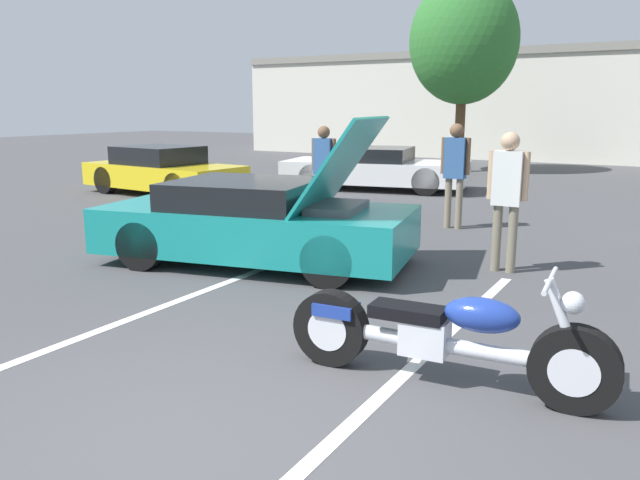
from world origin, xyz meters
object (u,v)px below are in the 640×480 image
(motorcycle, at_px, (443,337))
(parked_car_mid_row, at_px, (374,168))
(parked_car_left_row, at_px, (163,171))
(spectator_by_show_car, at_px, (507,189))
(show_car_hood_open, at_px, (258,222))
(tree_background, at_px, (464,41))
(spectator_midground, at_px, (455,166))
(spectator_near_motorcycle, at_px, (324,164))

(motorcycle, relative_size, parked_car_mid_row, 0.50)
(parked_car_left_row, distance_m, spectator_by_show_car, 9.73)
(parked_car_mid_row, bearing_deg, show_car_hood_open, -87.33)
(parked_car_mid_row, bearing_deg, tree_background, 72.96)
(parked_car_mid_row, relative_size, spectator_midground, 2.73)
(show_car_hood_open, bearing_deg, tree_background, 85.16)
(tree_background, height_order, parked_car_left_row, tree_background)
(motorcycle, height_order, spectator_by_show_car, spectator_by_show_car)
(show_car_hood_open, relative_size, parked_car_left_row, 1.04)
(parked_car_mid_row, bearing_deg, motorcycle, -73.83)
(parked_car_mid_row, height_order, spectator_midground, spectator_midground)
(parked_car_left_row, bearing_deg, motorcycle, -31.12)
(spectator_by_show_car, bearing_deg, parked_car_left_row, 160.27)
(motorcycle, distance_m, parked_car_left_row, 11.87)
(spectator_near_motorcycle, bearing_deg, parked_car_mid_row, 103.57)
(tree_background, relative_size, motorcycle, 2.45)
(spectator_midground, bearing_deg, spectator_near_motorcycle, -172.13)
(motorcycle, relative_size, show_car_hood_open, 0.56)
(spectator_near_motorcycle, relative_size, spectator_by_show_car, 0.98)
(show_car_hood_open, bearing_deg, spectator_by_show_car, 10.95)
(motorcycle, bearing_deg, tree_background, 103.54)
(spectator_near_motorcycle, height_order, spectator_by_show_car, spectator_by_show_car)
(show_car_hood_open, xyz_separation_m, spectator_by_show_car, (3.02, 1.24, 0.51))
(motorcycle, xyz_separation_m, spectator_midground, (-1.99, 6.22, 0.71))
(show_car_hood_open, xyz_separation_m, parked_car_mid_row, (-2.06, 8.03, -0.04))
(parked_car_mid_row, bearing_deg, spectator_near_motorcycle, -88.12)
(tree_background, xyz_separation_m, parked_car_mid_row, (-0.51, -5.43, -3.62))
(show_car_hood_open, height_order, parked_car_mid_row, show_car_hood_open)
(parked_car_left_row, bearing_deg, parked_car_mid_row, 45.47)
(parked_car_left_row, distance_m, parked_car_mid_row, 5.38)
(parked_car_left_row, bearing_deg, tree_background, 67.60)
(tree_background, distance_m, parked_car_left_row, 10.66)
(tree_background, relative_size, spectator_by_show_car, 3.42)
(show_car_hood_open, distance_m, parked_car_mid_row, 8.29)
(tree_background, height_order, spectator_midground, tree_background)
(motorcycle, bearing_deg, spectator_midground, 103.69)
(motorcycle, distance_m, spectator_by_show_car, 3.77)
(motorcycle, distance_m, spectator_midground, 6.57)
(motorcycle, relative_size, parked_car_left_row, 0.59)
(show_car_hood_open, bearing_deg, parked_car_mid_row, 92.95)
(tree_background, bearing_deg, motorcycle, -72.45)
(parked_car_mid_row, distance_m, spectator_midground, 5.56)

